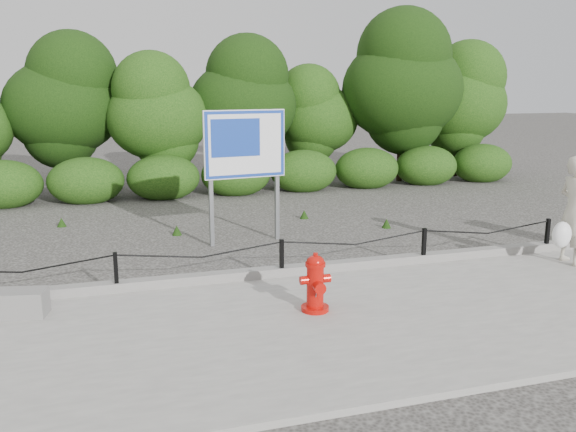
% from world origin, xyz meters
% --- Properties ---
extents(ground, '(90.00, 90.00, 0.00)m').
position_xyz_m(ground, '(0.00, 0.00, 0.00)').
color(ground, '#2D2B28').
rests_on(ground, ground).
extents(sidewalk, '(14.00, 4.00, 0.08)m').
position_xyz_m(sidewalk, '(0.00, -2.00, 0.04)').
color(sidewalk, gray).
rests_on(sidewalk, ground).
extents(curb, '(14.00, 0.22, 0.14)m').
position_xyz_m(curb, '(0.00, 0.05, 0.15)').
color(curb, slate).
rests_on(curb, sidewalk).
extents(chain_barrier, '(10.06, 0.06, 0.60)m').
position_xyz_m(chain_barrier, '(0.00, 0.00, 0.46)').
color(chain_barrier, black).
rests_on(chain_barrier, sidewalk).
extents(treeline, '(20.51, 3.86, 5.20)m').
position_xyz_m(treeline, '(1.04, 8.90, 2.62)').
color(treeline, black).
rests_on(treeline, ground).
extents(fire_hydrant, '(0.42, 0.42, 0.80)m').
position_xyz_m(fire_hydrant, '(0.00, -1.55, 0.46)').
color(fire_hydrant, '#B80C06').
rests_on(fire_hydrant, sidewalk).
extents(pedestrian, '(0.73, 0.67, 1.82)m').
position_xyz_m(pedestrian, '(4.85, -0.74, 0.97)').
color(pedestrian, '#B5AE9B').
rests_on(pedestrian, sidewalk).
extents(concrete_block, '(1.13, 0.59, 0.34)m').
position_xyz_m(concrete_block, '(-3.93, -0.53, 0.25)').
color(concrete_block, slate).
rests_on(concrete_block, sidewalk).
extents(advertising_sign, '(1.60, 0.29, 2.57)m').
position_xyz_m(advertising_sign, '(0.01, 2.46, 1.81)').
color(advertising_sign, slate).
rests_on(advertising_sign, ground).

